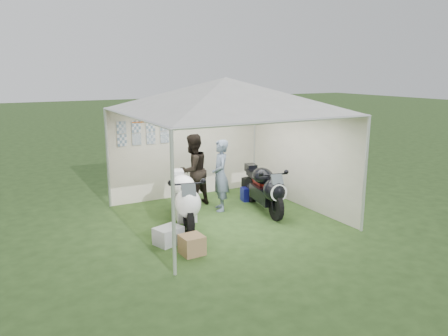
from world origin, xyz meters
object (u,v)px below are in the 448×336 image
Objects in this scene: paddock_stand at (250,194)px; crate_2 at (189,243)px; person_dark_jacket at (193,170)px; person_blue_jacket at (220,175)px; crate_0 at (168,236)px; crate_1 at (192,245)px; canopy_tent at (225,98)px; equipment_box at (254,187)px; motorcycle_black at (265,188)px; motorcycle_white at (184,199)px.

paddock_stand reaches higher than crate_2.
person_blue_jacket is (0.41, -0.60, -0.04)m from person_dark_jacket.
crate_0 is 1.27× the size of crate_1.
paddock_stand is 0.27× the size of person_blue_jacket.
paddock_stand is (1.16, 0.82, -2.41)m from canopy_tent.
person_blue_jacket is 4.31× the size of crate_1.
canopy_tent is 2.05m from person_dark_jacket.
paddock_stand is at bearing 30.33° from crate_0.
person_dark_jacket is 2.68m from crate_2.
canopy_tent is 2.80m from paddock_stand.
paddock_stand is 1.52× the size of crate_2.
person_dark_jacket is 0.73m from person_blue_jacket.
person_dark_jacket reaches higher than equipment_box.
motorcycle_black is at bearing -101.14° from paddock_stand.
motorcycle_white is 1.06× the size of motorcycle_black.
equipment_box is at bearing 39.01° from crate_2.
person_dark_jacket is at bearing 146.98° from motorcycle_black.
person_dark_jacket is (-1.23, 1.20, 0.29)m from motorcycle_black.
motorcycle_white is 2.01m from motorcycle_black.
person_blue_jacket is at bearing 36.25° from crate_0.
motorcycle_white reaches higher than motorcycle_black.
canopy_tent is 13.04× the size of paddock_stand.
crate_1 is (-2.59, -2.25, 0.01)m from paddock_stand.
paddock_stand is 3.44m from crate_1.
person_dark_jacket is (0.78, 1.27, 0.25)m from motorcycle_white.
person_blue_jacket is at bearing -156.07° from equipment_box.
crate_2 is at bearing -143.68° from motorcycle_black.
paddock_stand is at bearing -136.71° from equipment_box.
motorcycle_white is 1.33× the size of person_blue_jacket.
equipment_box is at bearing 80.68° from motorcycle_black.
crate_0 is at bearing -153.44° from canopy_tent.
equipment_box is (2.44, 1.23, -0.36)m from motorcycle_white.
person_dark_jacket is 4.52× the size of crate_1.
canopy_tent is at bearing 41.18° from crate_2.
paddock_stand is (0.18, 0.92, -0.40)m from motorcycle_black.
motorcycle_black reaches higher than crate_0.
canopy_tent is 3.15m from crate_1.
motorcycle_white is (-1.03, -0.18, -1.97)m from canopy_tent.
crate_2 is (-1.14, -2.31, -0.75)m from person_dark_jacket.
crate_1 is at bearing -72.80° from crate_0.
motorcycle_white reaches higher than equipment_box.
crate_0 is at bearing -35.04° from person_blue_jacket.
person_blue_jacket reaches higher than motorcycle_white.
crate_2 is at bearing -93.50° from motorcycle_white.
motorcycle_black is at bearing 116.11° from person_dark_jacket.
crate_1 is at bearing -20.81° from person_blue_jacket.
crate_1 is at bearing -92.23° from motorcycle_white.
motorcycle_black is 1.27m from equipment_box.
equipment_box is (1.41, 1.05, -2.33)m from canopy_tent.
equipment_box reaches higher than paddock_stand.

